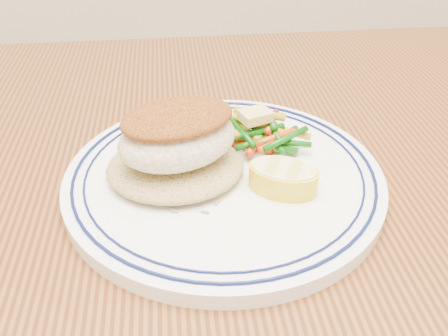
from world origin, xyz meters
TOP-DOWN VIEW (x-y plane):
  - dining_table at (0.00, 0.00)m, footprint 1.50×0.90m
  - plate at (-0.04, 0.04)m, footprint 0.30×0.30m
  - rice_pilaf at (-0.08, 0.04)m, footprint 0.13×0.11m
  - fish_fillet at (-0.08, 0.04)m, footprint 0.13×0.11m
  - vegetable_pile at (0.00, 0.09)m, footprint 0.11×0.09m
  - butter_pat at (0.00, 0.09)m, footprint 0.04×0.03m
  - lemon_wedge at (0.01, 0.01)m, footprint 0.08×0.08m

SIDE VIEW (x-z plane):
  - dining_table at x=0.00m, z-range 0.28..1.03m
  - plate at x=-0.04m, z-range 0.75..0.77m
  - rice_pilaf at x=-0.08m, z-range 0.77..0.79m
  - lemon_wedge at x=0.01m, z-range 0.77..0.79m
  - vegetable_pile at x=0.00m, z-range 0.77..0.79m
  - butter_pat at x=0.00m, z-range 0.79..0.80m
  - fish_fillet at x=-0.08m, z-range 0.78..0.84m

